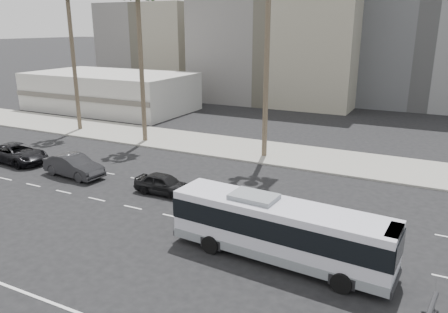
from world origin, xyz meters
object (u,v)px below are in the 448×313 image
Objects in this scene: car_b at (74,166)px; city_bus at (279,229)px; car_c at (17,153)px; car_a at (164,184)px.

city_bus is at bearing -98.90° from car_b.
city_bus is 25.68m from car_c.
city_bus is 1.92× the size of car_c.
city_bus reaches higher than car_a.
car_a is at bearing -83.93° from car_b.
car_a is 8.22m from car_b.
car_a is at bearing 158.58° from city_bus.
car_c is at bearing 172.45° from city_bus.
car_b is (-8.21, -0.07, 0.13)m from car_a.
car_c is (-6.91, 0.47, -0.05)m from car_b.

